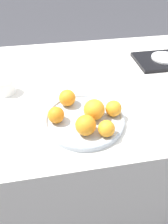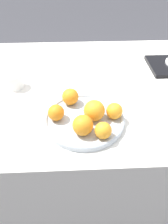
{
  "view_description": "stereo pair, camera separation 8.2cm",
  "coord_description": "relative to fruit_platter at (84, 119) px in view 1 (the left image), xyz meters",
  "views": [
    {
      "loc": [
        -0.27,
        -0.9,
        1.33
      ],
      "look_at": [
        -0.16,
        -0.28,
        0.8
      ],
      "focal_mm": 35.0,
      "sensor_mm": 36.0,
      "label": 1
    },
    {
      "loc": [
        -0.19,
        -0.91,
        1.33
      ],
      "look_at": [
        -0.16,
        -0.28,
        0.8
      ],
      "focal_mm": 35.0,
      "sensor_mm": 36.0,
      "label": 2
    }
  ],
  "objects": [
    {
      "name": "serving_tray",
      "position": [
        0.54,
        0.42,
        -0.0
      ],
      "size": [
        0.32,
        0.22,
        0.02
      ],
      "color": "black",
      "rests_on": "table"
    },
    {
      "name": "ground_plane",
      "position": [
        0.16,
        0.28,
        -0.77
      ],
      "size": [
        12.0,
        12.0,
        0.0
      ],
      "primitive_type": "plane",
      "color": "#38383D"
    },
    {
      "name": "orange_4",
      "position": [
        0.12,
        0.0,
        0.04
      ],
      "size": [
        0.06,
        0.06,
        0.06
      ],
      "color": "orange",
      "rests_on": "fruit_platter"
    },
    {
      "name": "orange_0",
      "position": [
        0.04,
        -0.0,
        0.04
      ],
      "size": [
        0.08,
        0.08,
        0.08
      ],
      "color": "orange",
      "rests_on": "fruit_platter"
    },
    {
      "name": "side_plate",
      "position": [
        0.54,
        0.42,
        0.01
      ],
      "size": [
        0.15,
        0.15,
        0.01
      ],
      "color": "white",
      "rests_on": "serving_tray"
    },
    {
      "name": "cup_1",
      "position": [
        -0.32,
        0.26,
        0.02
      ],
      "size": [
        0.08,
        0.08,
        0.07
      ],
      "color": "white",
      "rests_on": "table"
    },
    {
      "name": "orange_5",
      "position": [
        0.06,
        -0.1,
        0.03
      ],
      "size": [
        0.06,
        0.06,
        0.06
      ],
      "color": "orange",
      "rests_on": "fruit_platter"
    },
    {
      "name": "orange_3",
      "position": [
        -0.11,
        0.0,
        0.04
      ],
      "size": [
        0.06,
        0.06,
        0.06
      ],
      "color": "orange",
      "rests_on": "fruit_platter"
    },
    {
      "name": "table",
      "position": [
        0.16,
        0.28,
        -0.39
      ],
      "size": [
        1.47,
        1.01,
        0.75
      ],
      "color": "silver",
      "rests_on": "ground_plane"
    },
    {
      "name": "fruit_platter",
      "position": [
        0.0,
        0.0,
        0.0
      ],
      "size": [
        0.31,
        0.31,
        0.02
      ],
      "color": "#B2BCC6",
      "rests_on": "table"
    },
    {
      "name": "orange_2",
      "position": [
        -0.01,
        -0.08,
        0.04
      ],
      "size": [
        0.07,
        0.07,
        0.07
      ],
      "color": "orange",
      "rests_on": "fruit_platter"
    },
    {
      "name": "orange_1",
      "position": [
        -0.05,
        0.1,
        0.04
      ],
      "size": [
        0.07,
        0.07,
        0.07
      ],
      "color": "orange",
      "rests_on": "fruit_platter"
    }
  ]
}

